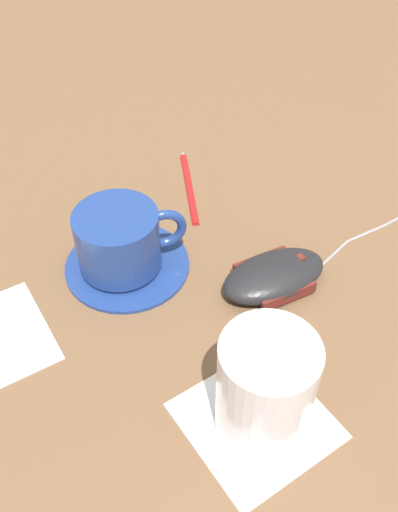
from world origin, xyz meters
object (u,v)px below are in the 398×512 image
computer_mouse (274,275)px  pen (189,184)px  saucer (127,264)px  coffee_cup (120,239)px  drinking_glass (265,388)px

computer_mouse → pen: size_ratio=1.08×
saucer → coffee_cup: 0.04m
saucer → drinking_glass: bearing=-113.1°
computer_mouse → drinking_glass: (-0.15, -0.06, 0.04)m
coffee_cup → computer_mouse: 0.16m
computer_mouse → drinking_glass: bearing=-157.4°
drinking_glass → computer_mouse: bearing=22.6°
saucer → drinking_glass: size_ratio=1.32×
drinking_glass → pen: size_ratio=0.83×
computer_mouse → drinking_glass: size_ratio=1.30×
saucer → drinking_glass: drinking_glass is taller
saucer → coffee_cup: coffee_cup is taller
saucer → drinking_glass: (-0.09, -0.21, 0.05)m
drinking_glass → coffee_cup: bearing=67.8°
saucer → coffee_cup: size_ratio=1.33×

